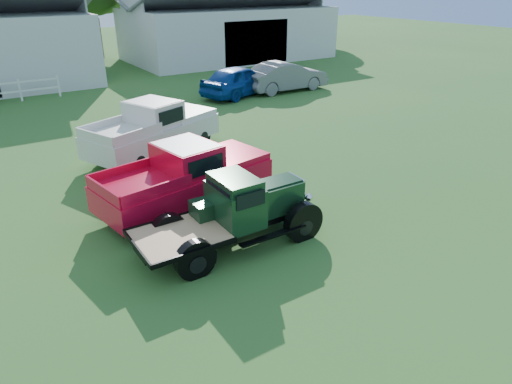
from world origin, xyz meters
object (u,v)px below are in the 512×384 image
red_pickup (185,176)px  vintage_flatbed (232,212)px  white_pickup (153,129)px  misc_car_grey (286,76)px  misc_car_blue (239,80)px

red_pickup → vintage_flatbed: bearing=-99.5°
vintage_flatbed → white_pickup: white_pickup is taller
vintage_flatbed → misc_car_grey: (11.44, 13.46, -0.07)m
white_pickup → red_pickup: bearing=-122.5°
misc_car_blue → vintage_flatbed: bearing=129.3°
misc_car_grey → white_pickup: bearing=120.6°
red_pickup → misc_car_grey: red_pickup is taller
white_pickup → misc_car_blue: size_ratio=1.09×
misc_car_blue → misc_car_grey: misc_car_blue is taller
red_pickup → misc_car_grey: size_ratio=1.03×
white_pickup → misc_car_grey: white_pickup is taller
red_pickup → misc_car_blue: bearing=42.4°
red_pickup → misc_car_blue: 14.16m
vintage_flatbed → misc_car_grey: vintage_flatbed is taller
red_pickup → white_pickup: bearing=69.3°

